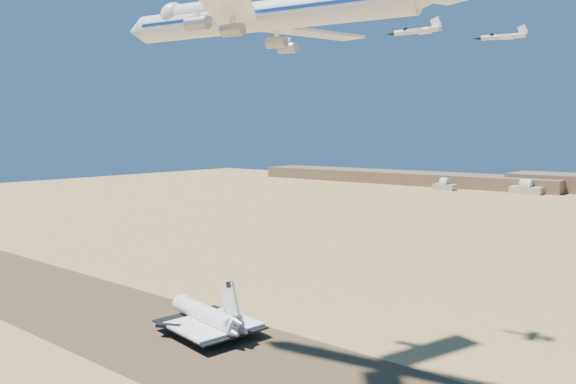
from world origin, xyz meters
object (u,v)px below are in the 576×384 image
Objects in this scene: crew_a at (204,342)px; chase_jet_d at (502,37)px; crew_b at (195,343)px; crew_c at (206,345)px; carrier_747 at (254,17)px; shuttle at (206,316)px; chase_jet_c at (415,31)px.

crew_a is 122.90m from chase_jet_d.
crew_c reaches higher than crew_b.
carrier_747 is at bearing -124.22° from crew_a.
shuttle is 21.50× the size of crew_b.
carrier_747 is 91.06m from crew_b.
chase_jet_d is (60.48, 61.64, 87.45)m from crew_a.
carrier_747 is 49.51× the size of crew_b.
crew_b is at bearing 165.04° from carrier_747.
shuttle is 0.43× the size of carrier_747.
crew_a is at bearing -35.88° from shuttle.
chase_jet_c is at bearing -66.81° from crew_b.
crew_c is at bearing -144.74° from crew_a.
crew_c is (3.66, 0.99, 0.01)m from crew_b.
carrier_747 is at bearing -132.40° from crew_c.
crew_a is 2.75m from crew_b.
chase_jet_c reaches higher than chase_jet_d.
carrier_747 reaches higher than shuttle.
chase_jet_d reaches higher than crew_b.
shuttle is 20.69× the size of crew_a.
chase_jet_d is (62.18, 63.80, 87.49)m from crew_b.
crew_b is 3.80m from crew_c.
chase_jet_c is at bearing -77.26° from crew_c.
shuttle is 2.31× the size of chase_jet_c.
crew_a reaches higher than crew_b.
chase_jet_d reaches higher than shuttle.
crew_a is 0.11× the size of chase_jet_c.
crew_b is (-26.02, 2.28, -87.23)m from carrier_747.
shuttle is at bearing -149.05° from chase_jet_c.
chase_jet_d is at bearing 51.36° from carrier_747.
chase_jet_c reaches higher than crew_b.
shuttle is 2.57× the size of chase_jet_d.
crew_c is (-22.36, 3.27, -87.22)m from carrier_747.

